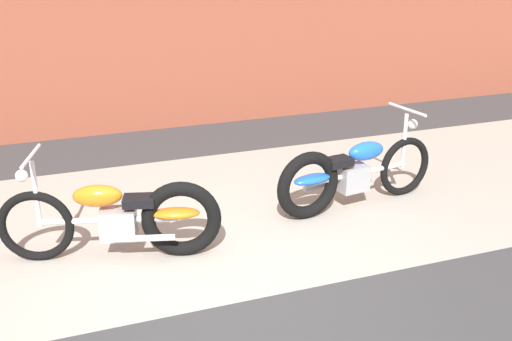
# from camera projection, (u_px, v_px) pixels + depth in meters

# --- Properties ---
(ground_plane) EXTENTS (80.00, 80.00, 0.00)m
(ground_plane) POSITION_uv_depth(u_px,v_px,m) (234.00, 304.00, 5.00)
(ground_plane) COLOR #38383A
(sidewalk_slab) EXTENTS (36.00, 3.50, 0.01)m
(sidewalk_slab) POSITION_uv_depth(u_px,v_px,m) (182.00, 217.00, 6.53)
(sidewalk_slab) COLOR #9E998E
(sidewalk_slab) RESTS_ON ground
(motorcycle_orange) EXTENTS (1.96, 0.79, 1.03)m
(motorcycle_orange) POSITION_uv_depth(u_px,v_px,m) (126.00, 218.00, 5.59)
(motorcycle_orange) COLOR black
(motorcycle_orange) RESTS_ON ground
(motorcycle_blue) EXTENTS (2.00, 0.59, 1.03)m
(motorcycle_blue) POSITION_uv_depth(u_px,v_px,m) (347.00, 174.00, 6.60)
(motorcycle_blue) COLOR black
(motorcycle_blue) RESTS_ON ground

